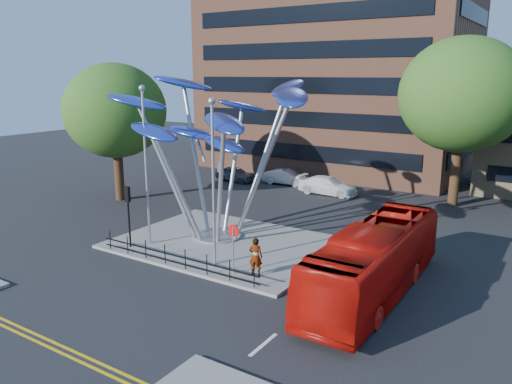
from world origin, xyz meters
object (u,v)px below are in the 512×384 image
Objects in this scene: leaf_sculpture at (216,122)px; street_lamp_right at (213,168)px; tree_right at (462,95)px; red_bus at (375,261)px; no_entry_sign_island at (233,241)px; tree_left at (115,111)px; street_lamp_left at (145,152)px; pedestrian at (256,257)px; parked_car_left at (235,174)px; parked_car_right at (328,186)px; parked_car_mid at (286,177)px; traffic_light_island at (128,204)px.

leaf_sculpture is 1.53× the size of street_lamp_right.
red_bus is at bearing -88.90° from tree_right.
no_entry_sign_island is (-6.00, -19.48, -6.22)m from tree_right.
tree_left is at bearing 154.23° from street_lamp_right.
tree_right is 18.37m from leaf_sculpture.
street_lamp_left is 4.71× the size of pedestrian.
parked_car_left is 9.08m from parked_car_right.
street_lamp_right is at bearing -55.09° from leaf_sculpture.
red_bus is 22.48m from parked_car_mid.
traffic_light_island is (-5.50, -0.50, -2.48)m from street_lamp_right.
red_bus is 6.03× the size of pedestrian.
tree_left reaches higher than parked_car_left.
parked_car_left is (-5.88, 16.83, -4.69)m from street_lamp_left.
street_lamp_left is 8.65m from pedestrian.
red_bus is 18.80m from parked_car_right.
tree_right is 6.48× the size of pedestrian.
tree_right reaches higher than street_lamp_left.
street_lamp_right is (-7.50, -19.00, -2.94)m from tree_right.
tree_left is 2.53× the size of parked_car_mid.
street_lamp_right is 3.39× the size of no_entry_sign_island.
tree_right reaches higher than parked_car_left.
parked_car_right is (3.71, 17.85, -1.91)m from traffic_light_island.
street_lamp_right is at bearing -111.54° from tree_right.
parked_car_right is (-1.79, 17.35, -4.39)m from street_lamp_right.
parked_car_right is (9.08, 0.02, 0.04)m from parked_car_left.
red_bus is (10.41, -2.45, -5.30)m from leaf_sculpture.
pedestrian is 0.46× the size of parked_car_mid.
parked_car_left is (-10.88, 17.33, -4.43)m from street_lamp_right.
pedestrian is at bearing 21.77° from no_entry_sign_island.
red_bus is at bearing -145.32° from parked_car_mid.
traffic_light_island is 0.84× the size of parked_car_mid.
no_entry_sign_island is at bearing 7.42° from pedestrian.
no_entry_sign_island is at bearing 0.13° from traffic_light_island.
parked_car_mid reaches higher than parked_car_left.
parked_car_right is (0.77, 13.67, -6.16)m from leaf_sculpture.
tree_left is 3.01× the size of traffic_light_island.
pedestrian is at bearing -104.68° from tree_right.
street_lamp_left is at bearing -124.05° from tree_right.
traffic_light_island is at bearing -39.81° from tree_left.
street_lamp_right is at bearing 162.13° from no_entry_sign_island.
parked_car_mid is at bearing -78.98° from pedestrian.
parked_car_right is at bearing 120.74° from red_bus.
traffic_light_island is 0.70× the size of parked_car_right.
parked_car_right is (-4.29, 17.44, -0.38)m from pedestrian.
parked_car_right is at bearing -169.94° from tree_right.
street_lamp_right is 6.05m from traffic_light_island.
parked_car_mid is (4.50, 1.30, 0.01)m from parked_car_left.
street_lamp_left is at bearing -156.24° from parked_car_left.
tree_left is 17.48m from parked_car_right.
red_bus is at bearing 7.41° from traffic_light_island.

